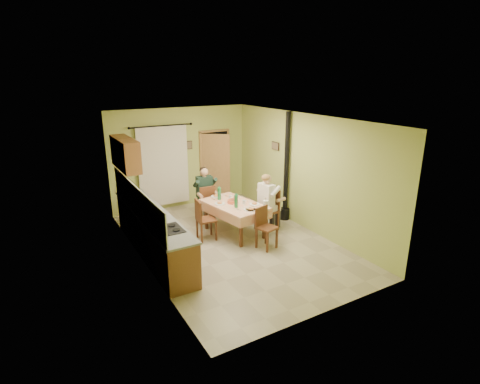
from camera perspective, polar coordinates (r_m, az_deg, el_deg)
floor at (r=8.57m, az=-1.12°, el=-7.78°), size 4.00×6.00×0.01m
room_shell at (r=7.96m, az=-1.20°, el=4.13°), size 4.04×6.04×2.82m
kitchen_run at (r=8.12m, az=-13.19°, el=-6.05°), size 0.64×3.64×1.56m
upper_cabinets at (r=8.86m, az=-17.10°, el=5.61°), size 0.35×1.40×0.70m
curtain at (r=10.47m, az=-11.58°, el=3.94°), size 1.70×0.07×2.22m
doorway at (r=11.06m, az=-3.77°, el=3.85°), size 0.96×0.55×2.15m
dining_table at (r=8.92m, az=-0.88°, el=-4.07°), size 1.23×1.74×0.76m
tableware at (r=8.69m, az=-0.37°, el=-1.53°), size 0.93×1.60×0.33m
chair_far at (r=9.77m, az=-5.24°, el=-2.73°), size 0.44×0.44×0.97m
chair_near at (r=8.26m, az=4.01°, el=-6.65°), size 0.46×0.46×0.93m
chair_right at (r=9.19m, az=4.18°, el=-4.03°), size 0.51×0.51×1.02m
chair_left at (r=8.69m, az=-5.23°, el=-5.40°), size 0.45×0.45×0.96m
man_far at (r=9.60m, az=-5.36°, el=0.60°), size 0.60×0.49×1.39m
man_right at (r=8.98m, az=4.19°, el=-0.57°), size 0.52×0.62×1.39m
stove_flue at (r=9.66m, az=6.99°, el=1.56°), size 0.24×0.24×2.80m
picture_back at (r=10.71m, az=-7.79°, el=7.10°), size 0.19×0.03×0.23m
picture_right at (r=9.98m, az=5.42°, el=7.00°), size 0.03×0.31×0.21m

